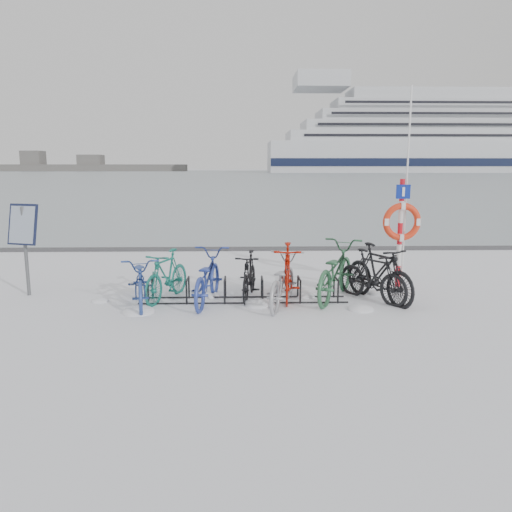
# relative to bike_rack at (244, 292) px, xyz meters

# --- Properties ---
(ground) EXTENTS (900.00, 900.00, 0.00)m
(ground) POSITION_rel_bike_rack_xyz_m (0.00, 0.00, -0.18)
(ground) COLOR white
(ground) RESTS_ON ground
(ice_sheet) EXTENTS (400.00, 298.00, 0.02)m
(ice_sheet) POSITION_rel_bike_rack_xyz_m (0.00, 155.00, -0.17)
(ice_sheet) COLOR #A0ABB4
(ice_sheet) RESTS_ON ground
(quay_edge) EXTENTS (400.00, 0.25, 0.10)m
(quay_edge) POSITION_rel_bike_rack_xyz_m (0.00, 5.90, -0.13)
(quay_edge) COLOR #3F3F42
(quay_edge) RESTS_ON ground
(bike_rack) EXTENTS (4.00, 0.48, 0.46)m
(bike_rack) POSITION_rel_bike_rack_xyz_m (0.00, 0.00, 0.00)
(bike_rack) COLOR black
(bike_rack) RESTS_ON ground
(info_board) EXTENTS (0.66, 0.40, 1.85)m
(info_board) POSITION_rel_bike_rack_xyz_m (-4.36, 0.53, 1.15)
(info_board) COLOR #595B5E
(info_board) RESTS_ON ground
(lifebuoy_station) EXTENTS (0.81, 0.23, 4.22)m
(lifebuoy_station) POSITION_rel_bike_rack_xyz_m (3.36, 1.04, 1.23)
(lifebuoy_station) COLOR red
(lifebuoy_station) RESTS_ON ground
(cruise_ferry) EXTENTS (142.69, 26.90, 46.88)m
(cruise_ferry) POSITION_rel_bike_rack_xyz_m (81.11, 197.19, 12.59)
(cruise_ferry) COLOR silver
(cruise_ferry) RESTS_ON ground
(shoreline) EXTENTS (180.00, 12.00, 9.50)m
(shoreline) POSITION_rel_bike_rack_xyz_m (-122.02, 260.00, 2.61)
(shoreline) COLOR #494949
(shoreline) RESTS_ON ground
(bike_0) EXTENTS (1.02, 1.98, 0.99)m
(bike_0) POSITION_rel_bike_rack_xyz_m (-1.93, -0.19, 0.31)
(bike_0) COLOR navy
(bike_0) RESTS_ON ground
(bike_1) EXTENTS (1.02, 1.74, 1.01)m
(bike_1) POSITION_rel_bike_rack_xyz_m (-1.51, 0.19, 0.32)
(bike_1) COLOR #176A5C
(bike_1) RESTS_ON ground
(bike_2) EXTENTS (0.97, 2.06, 1.04)m
(bike_2) POSITION_rel_bike_rack_xyz_m (-0.70, -0.05, 0.34)
(bike_2) COLOR #293C93
(bike_2) RESTS_ON ground
(bike_3) EXTENTS (0.69, 1.64, 0.96)m
(bike_3) POSITION_rel_bike_rack_xyz_m (0.11, 0.27, 0.30)
(bike_3) COLOR black
(bike_3) RESTS_ON ground
(bike_4) EXTENTS (1.17, 2.00, 0.99)m
(bike_4) POSITION_rel_bike_rack_xyz_m (0.72, -0.28, 0.32)
(bike_4) COLOR #98999F
(bike_4) RESTS_ON ground
(bike_5) EXTENTS (0.69, 1.88, 1.11)m
(bike_5) POSITION_rel_bike_rack_xyz_m (0.87, 0.25, 0.37)
(bike_5) COLOR #A61507
(bike_5) RESTS_ON ground
(bike_6) EXTENTS (1.66, 2.32, 1.16)m
(bike_6) POSITION_rel_bike_rack_xyz_m (1.81, 0.19, 0.40)
(bike_6) COLOR #2D613E
(bike_6) RESTS_ON ground
(bike_7) EXTENTS (1.36, 1.68, 1.02)m
(bike_7) POSITION_rel_bike_rack_xyz_m (2.51, 0.01, 0.33)
(bike_7) COLOR black
(bike_7) RESTS_ON ground
(bike_8) EXTENTS (1.32, 1.94, 1.14)m
(bike_8) POSITION_rel_bike_rack_xyz_m (2.63, -0.00, 0.39)
(bike_8) COLOR black
(bike_8) RESTS_ON ground
(snow_drifts) EXTENTS (5.93, 1.78, 0.21)m
(snow_drifts) POSITION_rel_bike_rack_xyz_m (0.17, -0.17, -0.18)
(snow_drifts) COLOR white
(snow_drifts) RESTS_ON ground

